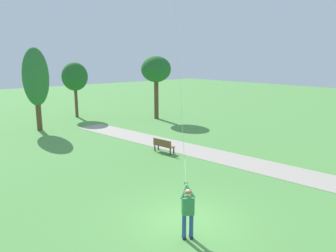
{
  "coord_description": "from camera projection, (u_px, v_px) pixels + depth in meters",
  "views": [
    {
      "loc": [
        -7.76,
        -7.88,
        5.9
      ],
      "look_at": [
        -0.4,
        0.55,
        3.55
      ],
      "focal_mm": 34.74,
      "sensor_mm": 36.0,
      "label": 1
    }
  ],
  "objects": [
    {
      "name": "ground_plane",
      "position": [
        186.0,
        221.0,
        12.02
      ],
      "size": [
        120.0,
        120.0,
        0.0
      ],
      "primitive_type": "plane",
      "color": "#569947"
    },
    {
      "name": "walkway_path",
      "position": [
        255.0,
        165.0,
        18.24
      ],
      "size": [
        6.12,
        32.06,
        0.02
      ],
      "primitive_type": "cube",
      "rotation": [
        0.0,
        0.0,
        0.12
      ],
      "color": "#ADA393",
      "rests_on": "ground"
    },
    {
      "name": "person_kite_flyer",
      "position": [
        188.0,
        209.0,
        10.65
      ],
      "size": [
        0.55,
        0.62,
        1.83
      ],
      "color": "#232328",
      "rests_on": "ground"
    },
    {
      "name": "park_bench_near_walkway",
      "position": [
        163.0,
        145.0,
        20.54
      ],
      "size": [
        0.61,
        1.54,
        0.88
      ],
      "color": "brown",
      "rests_on": "ground"
    },
    {
      "name": "tree_treeline_center",
      "position": [
        75.0,
        77.0,
        32.29
      ],
      "size": [
        2.61,
        2.22,
        5.48
      ],
      "color": "brown",
      "rests_on": "ground"
    },
    {
      "name": "tree_lakeside_near",
      "position": [
        36.0,
        78.0,
        26.14
      ],
      "size": [
        2.09,
        1.72,
        6.74
      ],
      "color": "brown",
      "rests_on": "ground"
    },
    {
      "name": "tree_treeline_left",
      "position": [
        156.0,
        70.0,
        31.27
      ],
      "size": [
        3.05,
        2.61,
        6.08
      ],
      "color": "brown",
      "rests_on": "ground"
    }
  ]
}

